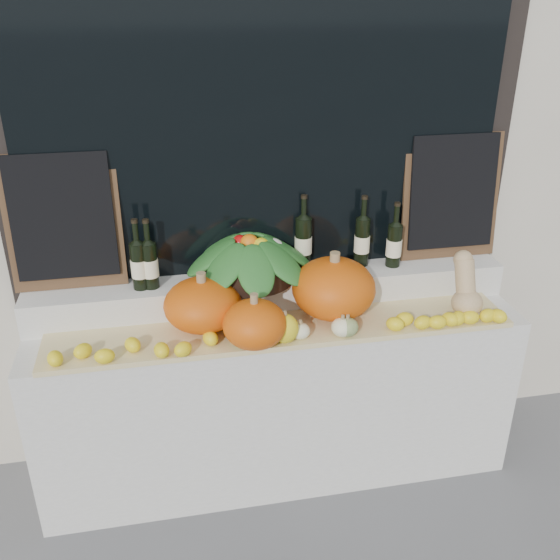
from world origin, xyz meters
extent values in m
cube|color=black|center=(0.00, 1.80, 1.90)|extent=(2.40, 0.04, 2.10)
cube|color=black|center=(0.00, 1.77, 1.90)|extent=(2.20, 0.02, 2.00)
cube|color=silver|center=(0.00, 1.52, 0.44)|extent=(2.30, 0.55, 0.88)
cube|color=silver|center=(0.00, 1.68, 0.96)|extent=(2.30, 0.25, 0.16)
cube|color=tan|center=(0.00, 1.40, 0.89)|extent=(2.10, 0.32, 0.02)
ellipsoid|color=#D9570B|center=(-0.34, 1.47, 1.02)|extent=(0.42, 0.42, 0.23)
ellipsoid|color=#D9570B|center=(0.25, 1.47, 1.04)|extent=(0.50, 0.50, 0.28)
ellipsoid|color=#D9570B|center=(-0.14, 1.28, 1.01)|extent=(0.31, 0.31, 0.21)
ellipsoid|color=tan|center=(0.86, 1.35, 0.97)|extent=(0.14, 0.14, 0.13)
cylinder|color=tan|center=(0.86, 1.40, 1.08)|extent=(0.09, 0.14, 0.18)
sphere|color=tan|center=(0.86, 1.44, 1.15)|extent=(0.09, 0.09, 0.09)
ellipsoid|color=#315F1C|center=(0.27, 1.28, 0.95)|extent=(0.10, 0.10, 0.08)
cylinder|color=#90774F|center=(0.27, 1.28, 1.00)|extent=(0.02, 0.02, 0.02)
ellipsoid|color=#315F1C|center=(-0.20, 1.28, 0.94)|extent=(0.09, 0.09, 0.08)
cylinder|color=#90774F|center=(-0.20, 1.28, 0.99)|extent=(0.02, 0.02, 0.02)
ellipsoid|color=#F7F5C6|center=(0.06, 1.30, 0.94)|extent=(0.09, 0.09, 0.07)
cylinder|color=#90774F|center=(0.06, 1.30, 0.99)|extent=(0.02, 0.02, 0.02)
ellipsoid|color=yellow|center=(-0.01, 1.28, 0.97)|extent=(0.12, 0.12, 0.13)
cylinder|color=#90774F|center=(-0.01, 1.28, 1.05)|extent=(0.02, 0.02, 0.02)
ellipsoid|color=#F7F5C6|center=(0.25, 1.28, 0.95)|extent=(0.10, 0.10, 0.08)
cylinder|color=#90774F|center=(0.25, 1.28, 1.00)|extent=(0.02, 0.02, 0.02)
cylinder|color=black|center=(-0.10, 1.66, 1.09)|extent=(0.42, 0.42, 0.10)
cylinder|color=black|center=(-0.61, 1.65, 1.15)|extent=(0.07, 0.07, 0.22)
cylinder|color=black|center=(-0.61, 1.65, 1.31)|extent=(0.03, 0.03, 0.10)
cylinder|color=#F6F0CD|center=(-0.61, 1.65, 1.14)|extent=(0.08, 0.08, 0.08)
cylinder|color=black|center=(-0.61, 1.65, 1.37)|extent=(0.03, 0.03, 0.02)
cylinder|color=black|center=(-0.56, 1.65, 1.15)|extent=(0.07, 0.07, 0.22)
cylinder|color=black|center=(-0.56, 1.65, 1.31)|extent=(0.03, 0.03, 0.10)
cylinder|color=#F6F0CD|center=(-0.56, 1.65, 1.14)|extent=(0.08, 0.08, 0.08)
cylinder|color=black|center=(-0.56, 1.65, 1.36)|extent=(0.03, 0.03, 0.02)
cylinder|color=black|center=(0.17, 1.74, 1.17)|extent=(0.08, 0.08, 0.26)
cylinder|color=black|center=(0.17, 1.74, 1.35)|extent=(0.03, 0.03, 0.10)
cylinder|color=#F6F0CD|center=(0.17, 1.74, 1.16)|extent=(0.08, 0.08, 0.08)
cylinder|color=black|center=(0.17, 1.74, 1.40)|extent=(0.03, 0.03, 0.02)
cylinder|color=black|center=(0.46, 1.71, 1.16)|extent=(0.07, 0.07, 0.24)
cylinder|color=black|center=(0.46, 1.71, 1.33)|extent=(0.03, 0.03, 0.10)
cylinder|color=#F6F0CD|center=(0.46, 1.71, 1.15)|extent=(0.08, 0.08, 0.08)
cylinder|color=black|center=(0.46, 1.71, 1.39)|extent=(0.03, 0.03, 0.02)
cylinder|color=black|center=(0.61, 1.67, 1.15)|extent=(0.07, 0.07, 0.21)
cylinder|color=black|center=(0.61, 1.67, 1.30)|extent=(0.03, 0.03, 0.10)
cylinder|color=#F6F0CD|center=(0.61, 1.67, 1.14)|extent=(0.08, 0.08, 0.08)
cylinder|color=black|center=(0.61, 1.67, 1.36)|extent=(0.03, 0.03, 0.02)
cube|color=#4C331E|center=(-0.92, 1.75, 1.35)|extent=(0.50, 0.08, 0.62)
cube|color=black|center=(-0.92, 1.73, 1.38)|extent=(0.44, 0.08, 0.56)
cube|color=#4C331E|center=(0.92, 1.75, 1.35)|extent=(0.50, 0.08, 0.62)
cube|color=black|center=(0.92, 1.73, 1.38)|extent=(0.44, 0.08, 0.56)
camera|label=1|loc=(-0.48, -0.98, 2.33)|focal=40.00mm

